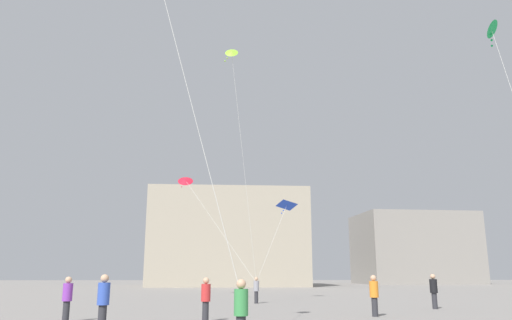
# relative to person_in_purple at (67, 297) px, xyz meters

# --- Properties ---
(person_in_purple) EXTENTS (0.38, 0.38, 1.74)m
(person_in_purple) POSITION_rel_person_in_purple_xyz_m (0.00, 0.00, 0.00)
(person_in_purple) COLOR #2D2D33
(person_in_purple) RESTS_ON ground_plane
(person_in_green) EXTENTS (0.37, 0.37, 1.71)m
(person_in_green) POSITION_rel_person_in_purple_xyz_m (6.69, -7.25, -0.02)
(person_in_green) COLOR #2D2D33
(person_in_green) RESTS_ON ground_plane
(person_in_black) EXTENTS (0.40, 0.40, 1.85)m
(person_in_black) POSITION_rel_person_in_purple_xyz_m (17.58, 6.36, 0.06)
(person_in_black) COLOR #2D2D33
(person_in_black) RESTS_ON ground_plane
(person_in_red) EXTENTS (0.37, 0.37, 1.71)m
(person_in_red) POSITION_rel_person_in_purple_xyz_m (5.49, -0.29, -0.02)
(person_in_red) COLOR #2D2D33
(person_in_red) RESTS_ON ground_plane
(person_in_grey) EXTENTS (0.36, 0.36, 1.66)m
(person_in_grey) POSITION_rel_person_in_purple_xyz_m (8.25, 12.07, -0.05)
(person_in_grey) COLOR #2D2D33
(person_in_grey) RESTS_ON ground_plane
(person_in_orange) EXTENTS (0.39, 0.39, 1.80)m
(person_in_orange) POSITION_rel_person_in_purple_xyz_m (12.92, 1.80, 0.03)
(person_in_orange) COLOR #2D2D33
(person_in_orange) RESTS_ON ground_plane
(person_in_blue) EXTENTS (0.40, 0.40, 1.84)m
(person_in_blue) POSITION_rel_person_in_purple_xyz_m (2.20, -3.32, 0.05)
(person_in_blue) COLOR #2D2D33
(person_in_blue) RESTS_ON ground_plane
(kite_crimson_diamond) EXTENTS (6.34, 10.77, 9.12)m
(kite_crimson_diamond) POSITION_rel_person_in_purple_xyz_m (2.63, 22.21, 8.88)
(kite_crimson_diamond) COLOR red
(kite_emerald_diamond) EXTENTS (1.90, 1.76, 11.59)m
(kite_emerald_diamond) POSITION_rel_person_in_purple_xyz_m (17.99, -1.29, 11.33)
(kite_emerald_diamond) COLOR green
(kite_lime_diamond) EXTENTS (2.28, 3.33, 15.06)m
(kite_lime_diamond) POSITION_rel_person_in_purple_xyz_m (6.49, 9.13, 14.65)
(kite_lime_diamond) COLOR #8CD12D
(kite_cobalt_delta) EXTENTS (3.45, 5.42, 6.03)m
(kite_cobalt_delta) POSITION_rel_person_in_purple_xyz_m (10.85, 16.70, 5.98)
(kite_cobalt_delta) COLOR blue
(building_left_hall) EXTENTS (23.98, 17.86, 14.52)m
(building_left_hall) POSITION_rel_person_in_purple_xyz_m (6.58, 58.84, 6.30)
(building_left_hall) COLOR #A39984
(building_left_hall) RESTS_ON ground_plane
(building_centre_hall) EXTENTS (21.91, 16.08, 13.22)m
(building_centre_hall) POSITION_rel_person_in_purple_xyz_m (42.58, 73.79, 5.65)
(building_centre_hall) COLOR gray
(building_centre_hall) RESTS_ON ground_plane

